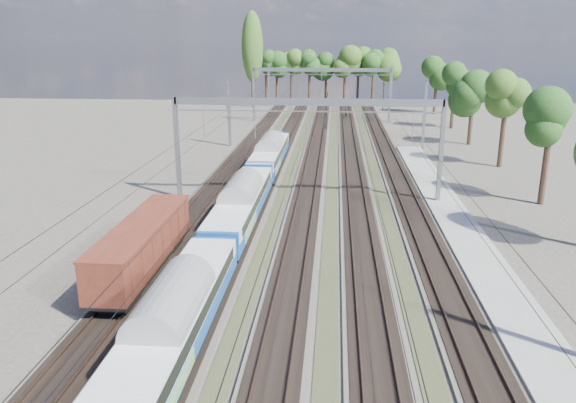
# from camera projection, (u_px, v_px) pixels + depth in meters

# --- Properties ---
(track_bed) EXTENTS (21.00, 130.00, 0.34)m
(track_bed) POSITION_uv_depth(u_px,v_px,m) (313.00, 163.00, 64.39)
(track_bed) COLOR #47423A
(track_bed) RESTS_ON ground
(platform) EXTENTS (3.00, 70.00, 0.30)m
(platform) POSITION_uv_depth(u_px,v_px,m) (469.00, 242.00, 39.52)
(platform) COLOR gray
(platform) RESTS_ON ground
(catenary) EXTENTS (25.65, 130.00, 9.00)m
(catenary) POSITION_uv_depth(u_px,v_px,m) (319.00, 100.00, 69.93)
(catenary) COLOR gray
(catenary) RESTS_ON ground
(tree_belt) EXTENTS (39.03, 102.48, 11.86)m
(tree_belt) POSITION_uv_depth(u_px,v_px,m) (359.00, 69.00, 106.25)
(tree_belt) COLOR black
(tree_belt) RESTS_ON ground
(poplar) EXTENTS (4.40, 4.40, 19.04)m
(poplar) POSITION_uv_depth(u_px,v_px,m) (252.00, 48.00, 112.87)
(poplar) COLOR black
(poplar) RESTS_ON ground
(emu_train) EXTENTS (2.64, 56.01, 3.86)m
(emu_train) POSITION_uv_depth(u_px,v_px,m) (241.00, 200.00, 41.96)
(emu_train) COLOR black
(emu_train) RESTS_ON ground
(freight_boxcar) EXTENTS (2.61, 12.58, 3.24)m
(freight_boxcar) POSITION_uv_depth(u_px,v_px,m) (143.00, 245.00, 33.84)
(freight_boxcar) COLOR black
(freight_boxcar) RESTS_ON ground
(worker) EXTENTS (0.40, 0.61, 1.65)m
(worker) POSITION_uv_depth(u_px,v_px,m) (346.00, 113.00, 100.72)
(worker) COLOR black
(worker) RESTS_ON ground
(signal_near) EXTENTS (0.42, 0.39, 5.93)m
(signal_near) POSITION_uv_depth(u_px,v_px,m) (326.00, 106.00, 86.46)
(signal_near) COLOR black
(signal_near) RESTS_ON ground
(signal_far) EXTENTS (0.41, 0.38, 5.73)m
(signal_far) POSITION_uv_depth(u_px,v_px,m) (384.00, 93.00, 107.24)
(signal_far) COLOR black
(signal_far) RESTS_ON ground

